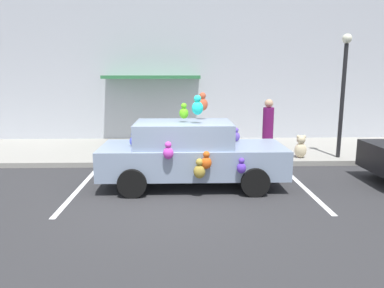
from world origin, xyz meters
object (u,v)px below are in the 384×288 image
(plush_covered_car, at_px, (190,153))
(street_lamp_post, at_px, (344,83))
(teddy_bear_on_sidewalk, at_px, (301,147))
(pedestrian_near_shopfront, at_px, (268,129))

(plush_covered_car, height_order, street_lamp_post, street_lamp_post)
(teddy_bear_on_sidewalk, height_order, street_lamp_post, street_lamp_post)
(teddy_bear_on_sidewalk, relative_size, street_lamp_post, 0.19)
(pedestrian_near_shopfront, bearing_deg, plush_covered_car, -133.51)
(teddy_bear_on_sidewalk, bearing_deg, street_lamp_post, 1.33)
(street_lamp_post, bearing_deg, teddy_bear_on_sidewalk, -178.67)
(street_lamp_post, bearing_deg, plush_covered_car, -153.88)
(plush_covered_car, bearing_deg, street_lamp_post, 26.12)
(teddy_bear_on_sidewalk, distance_m, pedestrian_near_shopfront, 1.13)
(plush_covered_car, relative_size, teddy_bear_on_sidewalk, 6.22)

